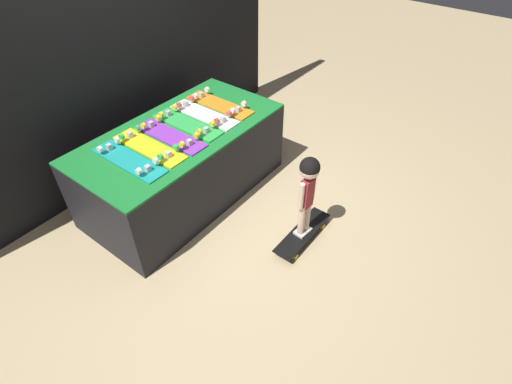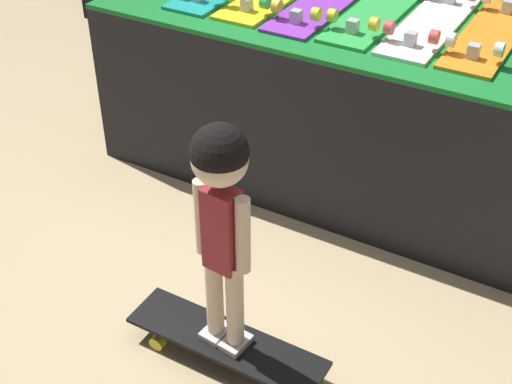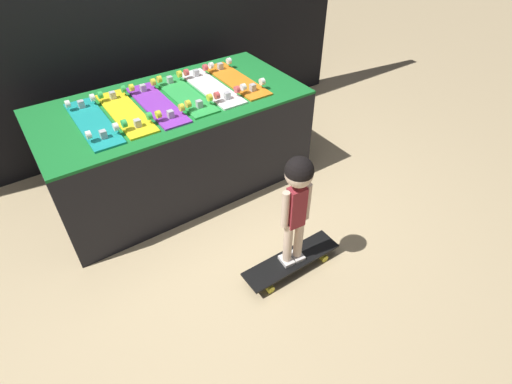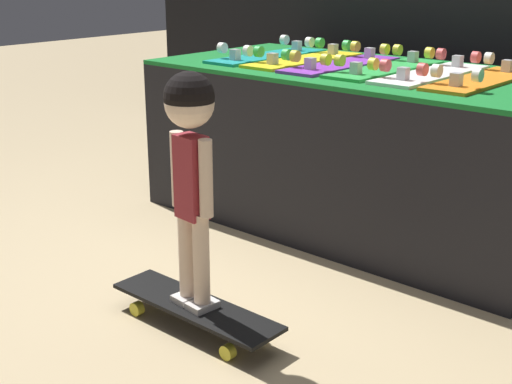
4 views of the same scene
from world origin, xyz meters
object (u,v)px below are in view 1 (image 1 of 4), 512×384
object	(u,v)px
skateboard_yellow_on_rack	(149,146)
skateboard_purple_on_rack	(170,135)
child	(308,183)
skateboard_orange_on_rack	(219,104)
skateboard_white_on_rack	(204,114)
skateboard_on_floor	(302,233)
skateboard_teal_on_rack	(128,160)
skateboard_green_on_rack	(187,124)

from	to	relation	value
skateboard_yellow_on_rack	skateboard_purple_on_rack	world-z (taller)	same
child	skateboard_orange_on_rack	bearing A→B (deg)	78.51
skateboard_white_on_rack	skateboard_on_floor	xyz separation A→B (m)	(-0.17, -1.29, -0.70)
skateboard_orange_on_rack	child	xyz separation A→B (m)	(-0.40, -1.29, -0.11)
skateboard_purple_on_rack	skateboard_orange_on_rack	size ratio (longest dim) A/B	1.00
skateboard_teal_on_rack	skateboard_on_floor	xyz separation A→B (m)	(0.75, -1.27, -0.70)
skateboard_white_on_rack	skateboard_on_floor	distance (m)	1.47
skateboard_yellow_on_rack	skateboard_white_on_rack	bearing A→B (deg)	0.49
skateboard_purple_on_rack	skateboard_white_on_rack	distance (m)	0.46
child	skateboard_green_on_rack	bearing A→B (deg)	98.45
skateboard_yellow_on_rack	skateboard_on_floor	distance (m)	1.55
skateboard_purple_on_rack	skateboard_on_floor	bearing A→B (deg)	-77.02
skateboard_teal_on_rack	skateboard_on_floor	distance (m)	1.63
skateboard_teal_on_rack	skateboard_green_on_rack	bearing A→B (deg)	1.42
skateboard_green_on_rack	skateboard_on_floor	size ratio (longest dim) A/B	1.07
skateboard_green_on_rack	skateboard_orange_on_rack	distance (m)	0.46
skateboard_purple_on_rack	skateboard_on_floor	xyz separation A→B (m)	(0.29, -1.27, -0.70)
skateboard_white_on_rack	child	xyz separation A→B (m)	(-0.17, -1.29, -0.11)
skateboard_teal_on_rack	skateboard_orange_on_rack	world-z (taller)	same
child	skateboard_on_floor	bearing A→B (deg)	-70.24
skateboard_white_on_rack	skateboard_green_on_rack	bearing A→B (deg)	179.66
skateboard_teal_on_rack	skateboard_green_on_rack	size ratio (longest dim) A/B	1.00
skateboard_yellow_on_rack	skateboard_orange_on_rack	distance (m)	0.92
skateboard_teal_on_rack	skateboard_yellow_on_rack	bearing A→B (deg)	2.42
skateboard_purple_on_rack	child	size ratio (longest dim) A/B	0.91
skateboard_teal_on_rack	child	bearing A→B (deg)	-59.31
skateboard_teal_on_rack	child	distance (m)	1.48
skateboard_green_on_rack	skateboard_white_on_rack	bearing A→B (deg)	-0.34
skateboard_green_on_rack	skateboard_purple_on_rack	bearing A→B (deg)	-175.04
skateboard_on_floor	child	world-z (taller)	child
skateboard_teal_on_rack	skateboard_yellow_on_rack	xyz separation A→B (m)	(0.23, 0.01, 0.00)
skateboard_yellow_on_rack	skateboard_white_on_rack	xyz separation A→B (m)	(0.69, 0.01, 0.00)
skateboard_teal_on_rack	skateboard_orange_on_rack	distance (m)	1.15
skateboard_green_on_rack	skateboard_orange_on_rack	size ratio (longest dim) A/B	1.00
skateboard_white_on_rack	skateboard_orange_on_rack	distance (m)	0.23
skateboard_yellow_on_rack	skateboard_white_on_rack	size ratio (longest dim) A/B	1.00
skateboard_white_on_rack	skateboard_orange_on_rack	world-z (taller)	same
child	skateboard_teal_on_rack	bearing A→B (deg)	126.41
skateboard_teal_on_rack	skateboard_purple_on_rack	size ratio (longest dim) A/B	1.00
skateboard_orange_on_rack	skateboard_on_floor	xyz separation A→B (m)	(-0.40, -1.29, -0.70)
skateboard_green_on_rack	skateboard_on_floor	bearing A→B (deg)	-87.27
skateboard_yellow_on_rack	skateboard_green_on_rack	distance (m)	0.46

